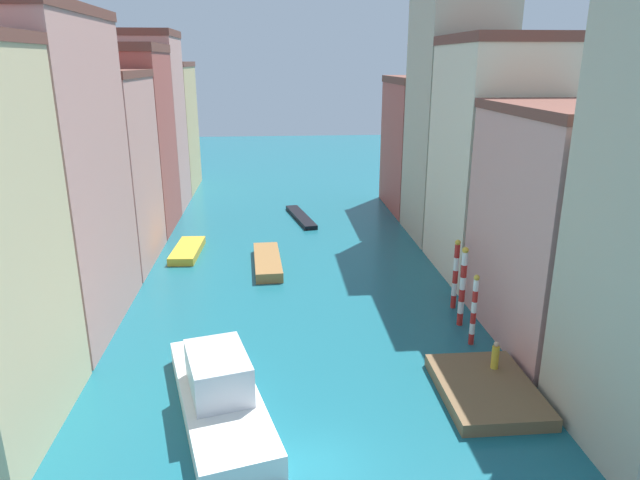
# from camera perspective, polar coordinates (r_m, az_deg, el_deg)

# --- Properties ---
(ground_plane) EXTENTS (154.00, 154.00, 0.00)m
(ground_plane) POSITION_cam_1_polar(r_m,az_deg,el_deg) (44.98, -2.78, -1.76)
(ground_plane) COLOR #196070
(building_left_1) EXTENTS (6.82, 11.72, 17.76)m
(building_left_1) POSITION_cam_1_polar(r_m,az_deg,el_deg) (34.70, -26.30, 5.81)
(building_left_1) COLOR tan
(building_left_1) RESTS_ON ground
(building_left_2) EXTENTS (6.82, 9.77, 14.36)m
(building_left_2) POSITION_cam_1_polar(r_m,az_deg,el_deg) (45.12, -21.21, 6.59)
(building_left_2) COLOR tan
(building_left_2) RESTS_ON ground
(building_left_3) EXTENTS (6.82, 8.77, 16.41)m
(building_left_3) POSITION_cam_1_polar(r_m,az_deg,el_deg) (53.95, -18.66, 9.60)
(building_left_3) COLOR #B25147
(building_left_3) RESTS_ON ground
(building_left_4) EXTENTS (6.82, 7.62, 17.91)m
(building_left_4) POSITION_cam_1_polar(r_m,az_deg,el_deg) (61.78, -17.01, 11.36)
(building_left_4) COLOR tan
(building_left_4) RESTS_ON ground
(building_left_5) EXTENTS (6.82, 10.05, 14.92)m
(building_left_5) POSITION_cam_1_polar(r_m,az_deg,el_deg) (70.65, -15.45, 10.97)
(building_left_5) COLOR #DBB77A
(building_left_5) RESTS_ON ground
(building_right_1) EXTENTS (6.82, 10.91, 12.87)m
(building_right_1) POSITION_cam_1_polar(r_m,az_deg,el_deg) (33.03, 23.31, 1.30)
(building_right_1) COLOR tan
(building_right_1) RESTS_ON ground
(building_right_2) EXTENTS (6.82, 9.45, 16.68)m
(building_right_2) POSITION_cam_1_polar(r_m,az_deg,el_deg) (41.89, 17.06, 7.85)
(building_right_2) COLOR beige
(building_right_2) RESTS_ON ground
(building_right_3) EXTENTS (6.82, 8.44, 21.10)m
(building_right_3) POSITION_cam_1_polar(r_m,az_deg,el_deg) (50.10, 13.47, 12.18)
(building_right_3) COLOR #BCB299
(building_right_3) RESTS_ON ground
(building_right_4) EXTENTS (6.82, 10.76, 13.53)m
(building_right_4) POSITION_cam_1_polar(r_m,az_deg,el_deg) (59.79, 10.33, 9.54)
(building_right_4) COLOR #B25147
(building_right_4) RESTS_ON ground
(waterfront_dock) EXTENTS (4.30, 5.95, 0.61)m
(waterfront_dock) POSITION_cam_1_polar(r_m,az_deg,el_deg) (28.25, 16.54, -14.35)
(waterfront_dock) COLOR brown
(waterfront_dock) RESTS_ON ground
(person_on_dock) EXTENTS (0.36, 0.36, 1.43)m
(person_on_dock) POSITION_cam_1_polar(r_m,az_deg,el_deg) (29.18, 17.34, -11.16)
(person_on_dock) COLOR gold
(person_on_dock) RESTS_ON waterfront_dock
(mooring_pole_0) EXTENTS (0.32, 0.32, 4.10)m
(mooring_pole_0) POSITION_cam_1_polar(r_m,az_deg,el_deg) (31.85, 15.33, -6.78)
(mooring_pole_0) COLOR red
(mooring_pole_0) RESTS_ON ground
(mooring_pole_1) EXTENTS (0.38, 0.38, 4.86)m
(mooring_pole_1) POSITION_cam_1_polar(r_m,az_deg,el_deg) (33.82, 14.26, -4.51)
(mooring_pole_1) COLOR red
(mooring_pole_1) RESTS_ON ground
(mooring_pole_2) EXTENTS (0.36, 0.36, 4.52)m
(mooring_pole_2) POSITION_cam_1_polar(r_m,az_deg,el_deg) (36.12, 13.57, -3.31)
(mooring_pole_2) COLOR red
(mooring_pole_2) RESTS_ON ground
(vaporetto_white) EXTENTS (5.78, 10.88, 2.88)m
(vaporetto_white) POSITION_cam_1_polar(r_m,az_deg,el_deg) (26.13, -10.16, -14.93)
(vaporetto_white) COLOR white
(vaporetto_white) RESTS_ON ground
(gondola_black) EXTENTS (2.76, 8.30, 0.40)m
(gondola_black) POSITION_cam_1_polar(r_m,az_deg,el_deg) (55.86, -1.96, 2.35)
(gondola_black) COLOR black
(gondola_black) RESTS_ON ground
(motorboat_0) EXTENTS (2.28, 5.95, 0.61)m
(motorboat_0) POSITION_cam_1_polar(r_m,az_deg,el_deg) (46.82, -13.29, -1.04)
(motorboat_0) COLOR gold
(motorboat_0) RESTS_ON ground
(motorboat_1) EXTENTS (2.28, 7.35, 0.74)m
(motorboat_1) POSITION_cam_1_polar(r_m,az_deg,el_deg) (43.07, -5.35, -2.19)
(motorboat_1) COLOR olive
(motorboat_1) RESTS_ON ground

